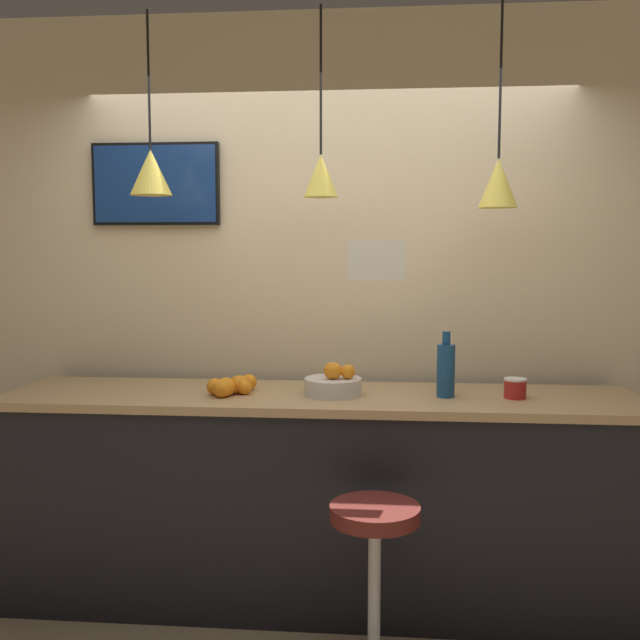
{
  "coord_description": "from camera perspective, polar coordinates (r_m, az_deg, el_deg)",
  "views": [
    {
      "loc": [
        0.3,
        -2.67,
        1.69
      ],
      "look_at": [
        0.0,
        0.63,
        1.36
      ],
      "focal_mm": 40.0,
      "sensor_mm": 36.0,
      "label": 1
    }
  ],
  "objects": [
    {
      "name": "orange_pile",
      "position": [
        3.39,
        -6.99,
        -5.25
      ],
      "size": [
        0.21,
        0.26,
        0.09
      ],
      "color": "orange",
      "rests_on": "service_counter"
    },
    {
      "name": "spread_jar",
      "position": [
        3.39,
        15.34,
        -5.29
      ],
      "size": [
        0.1,
        0.1,
        0.09
      ],
      "color": "red",
      "rests_on": "service_counter"
    },
    {
      "name": "fruit_bowl",
      "position": [
        3.34,
        1.1,
        -5.12
      ],
      "size": [
        0.27,
        0.27,
        0.16
      ],
      "color": "beige",
      "rests_on": "service_counter"
    },
    {
      "name": "juice_bottle",
      "position": [
        3.33,
        10.04,
        -3.9
      ],
      "size": [
        0.08,
        0.08,
        0.3
      ],
      "color": "navy",
      "rests_on": "service_counter"
    },
    {
      "name": "hanging_menu_board",
      "position": [
        3.04,
        4.54,
        4.81
      ],
      "size": [
        0.24,
        0.01,
        0.17
      ],
      "color": "silver"
    },
    {
      "name": "service_counter",
      "position": [
        3.52,
        0.0,
        -14.0
      ],
      "size": [
        2.99,
        0.67,
        1.01
      ],
      "color": "black",
      "rests_on": "ground_plane"
    },
    {
      "name": "back_wall",
      "position": [
        3.76,
        0.61,
        1.99
      ],
      "size": [
        8.0,
        0.06,
        2.9
      ],
      "color": "beige",
      "rests_on": "ground_plane"
    },
    {
      "name": "pendant_lamp_middle",
      "position": [
        3.37,
        0.07,
        11.57
      ],
      "size": [
        0.16,
        0.16,
        0.87
      ],
      "color": "black"
    },
    {
      "name": "bar_stool",
      "position": [
        2.96,
        4.38,
        -18.57
      ],
      "size": [
        0.38,
        0.38,
        0.69
      ],
      "color": "#B7B7BC",
      "rests_on": "ground_plane"
    },
    {
      "name": "pendant_lamp_right",
      "position": [
        3.39,
        14.07,
        10.66
      ],
      "size": [
        0.18,
        0.18,
        0.92
      ],
      "color": "black"
    },
    {
      "name": "mounted_tv",
      "position": [
        3.89,
        -13.01,
        10.55
      ],
      "size": [
        0.68,
        0.04,
        0.43
      ],
      "color": "black"
    },
    {
      "name": "pendant_lamp_left",
      "position": [
        3.54,
        -13.38,
        11.48
      ],
      "size": [
        0.2,
        0.2,
        0.85
      ],
      "color": "black"
    }
  ]
}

